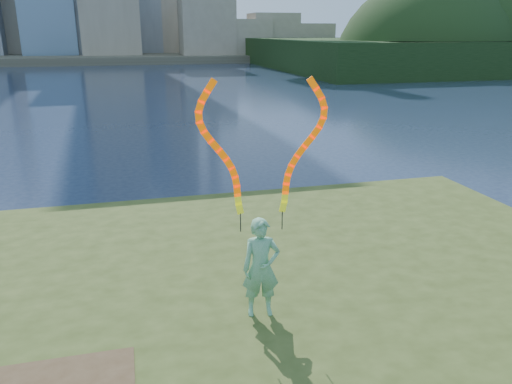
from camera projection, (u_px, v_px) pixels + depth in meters
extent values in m
plane|color=#18253E|center=(169.00, 326.00, 9.04)|extent=(320.00, 320.00, 0.00)
cube|color=#344217|center=(179.00, 363.00, 7.00)|extent=(14.00, 12.00, 0.30)
cube|color=#4C4738|center=(125.00, 56.00, 96.38)|extent=(320.00, 40.00, 1.20)
cube|color=black|center=(493.00, 52.00, 76.81)|extent=(70.00, 42.00, 4.00)
imported|color=#127E39|center=(261.00, 268.00, 7.71)|extent=(0.62, 0.45, 1.60)
cylinder|color=black|center=(241.00, 222.00, 7.55)|extent=(0.02, 0.02, 0.30)
cylinder|color=black|center=(282.00, 220.00, 7.63)|extent=(0.02, 0.02, 0.30)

